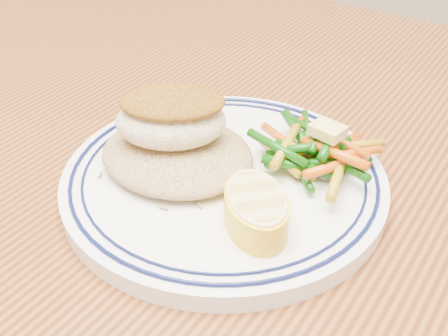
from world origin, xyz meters
TOP-DOWN VIEW (x-y plane):
  - dining_table at (0.00, 0.00)m, footprint 1.50×0.90m
  - plate at (-0.01, -0.00)m, footprint 0.25×0.25m
  - rice_pilaf at (-0.05, -0.01)m, footprint 0.13×0.11m
  - fish_fillet at (-0.05, -0.01)m, footprint 0.11×0.10m
  - vegetable_pile at (0.05, 0.04)m, footprint 0.10×0.10m
  - butter_pat at (0.05, 0.05)m, footprint 0.03×0.02m
  - lemon_wedge at (0.04, -0.04)m, footprint 0.09×0.09m

SIDE VIEW (x-z plane):
  - dining_table at x=0.00m, z-range 0.28..1.03m
  - plate at x=-0.01m, z-range 0.75..0.77m
  - rice_pilaf at x=-0.05m, z-range 0.77..0.79m
  - vegetable_pile at x=0.05m, z-range 0.76..0.79m
  - lemon_wedge at x=0.04m, z-range 0.77..0.79m
  - butter_pat at x=0.05m, z-range 0.79..0.80m
  - fish_fillet at x=-0.05m, z-range 0.78..0.83m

